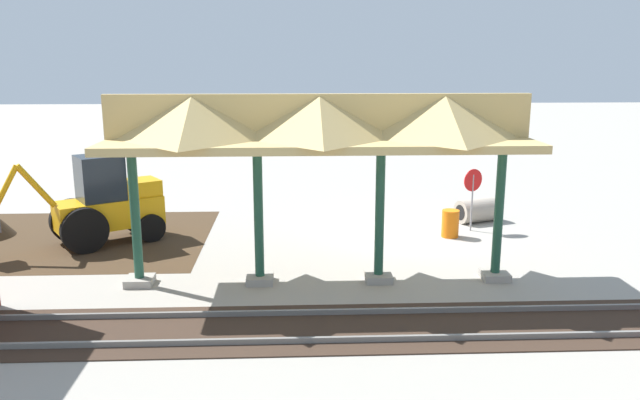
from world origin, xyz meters
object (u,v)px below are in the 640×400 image
(backhoe, at_px, (104,204))
(concrete_pipe, at_px, (477,211))
(stop_sign, at_px, (473,187))
(traffic_barrel, at_px, (450,224))

(backhoe, distance_m, concrete_pipe, 12.73)
(backhoe, bearing_deg, stop_sign, -175.66)
(backhoe, bearing_deg, concrete_pipe, -170.74)
(backhoe, height_order, traffic_barrel, backhoe)
(stop_sign, xyz_separation_m, backhoe, (11.99, 0.91, -0.27))
(concrete_pipe, xyz_separation_m, traffic_barrel, (1.43, 1.84, 0.03))
(stop_sign, distance_m, traffic_barrel, 1.57)
(stop_sign, relative_size, concrete_pipe, 1.28)
(stop_sign, relative_size, backhoe, 0.42)
(stop_sign, distance_m, concrete_pipe, 1.68)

